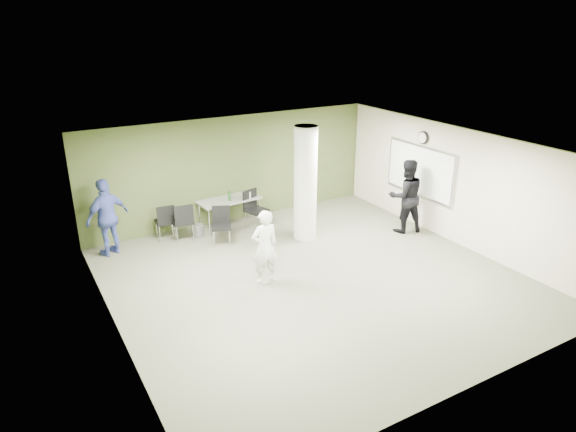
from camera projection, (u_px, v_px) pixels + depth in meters
floor at (314, 279)px, 10.78m from camera, size 8.00×8.00×0.00m
ceiling at (317, 149)px, 9.76m from camera, size 8.00×8.00×0.00m
wall_back at (233, 169)px, 13.50m from camera, size 8.00×2.80×0.02m
wall_left at (110, 262)px, 8.41m from camera, size 0.02×8.00×2.80m
wall_right_cream at (458, 187)px, 12.12m from camera, size 0.02×8.00×2.80m
column at (305, 183)px, 12.35m from camera, size 0.56×0.56×2.80m
whiteboard at (420, 171)px, 13.02m from camera, size 0.05×2.30×1.30m
wall_clock at (423, 138)px, 12.71m from camera, size 0.06×0.32×0.32m
folding_table at (229, 201)px, 13.22m from camera, size 1.66×0.83×1.01m
wastebasket at (198, 230)px, 12.83m from camera, size 0.27×0.27×0.31m
chair_back_left at (165, 219)px, 12.52m from camera, size 0.49×0.49×0.91m
chair_back_right at (183, 220)px, 12.40m from camera, size 0.51×0.51×0.97m
chair_table_left at (221, 222)px, 12.35m from camera, size 0.60×0.60×0.91m
chair_table_right at (254, 206)px, 13.25m from camera, size 0.63×0.63×1.00m
woman_white at (265, 247)px, 10.39m from camera, size 0.59×0.39×1.59m
man_black at (406, 196)px, 12.88m from camera, size 1.08×0.94×1.89m
man_blue at (108, 217)px, 11.61m from camera, size 1.15×0.82×1.82m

